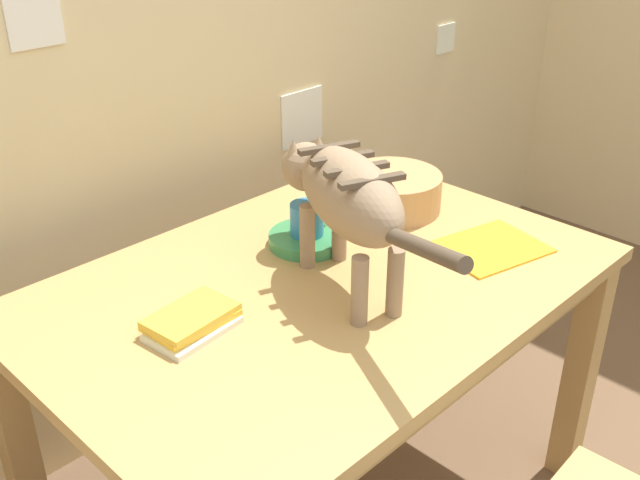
{
  "coord_description": "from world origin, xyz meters",
  "views": [
    {
      "loc": [
        -0.94,
        0.08,
        1.6
      ],
      "look_at": [
        0.11,
        1.11,
        0.83
      ],
      "focal_mm": 41.8,
      "sensor_mm": 36.0,
      "label": 1
    }
  ],
  "objects_px": {
    "coffee_mug": "(308,219)",
    "wicker_basket": "(392,191)",
    "magazine": "(490,248)",
    "dining_table": "(320,311)",
    "cat": "(345,195)",
    "book_stack": "(192,321)",
    "saucer_bowl": "(307,239)"
  },
  "relations": [
    {
      "from": "dining_table",
      "to": "book_stack",
      "type": "relative_size",
      "value": 6.69
    },
    {
      "from": "wicker_basket",
      "to": "cat",
      "type": "bearing_deg",
      "value": -155.33
    },
    {
      "from": "magazine",
      "to": "coffee_mug",
      "type": "bearing_deg",
      "value": 144.98
    },
    {
      "from": "saucer_bowl",
      "to": "coffee_mug",
      "type": "distance_m",
      "value": 0.06
    },
    {
      "from": "cat",
      "to": "saucer_bowl",
      "type": "xyz_separation_m",
      "value": [
        0.07,
        0.19,
        -0.2
      ]
    },
    {
      "from": "coffee_mug",
      "to": "cat",
      "type": "bearing_deg",
      "value": -111.97
    },
    {
      "from": "cat",
      "to": "wicker_basket",
      "type": "xyz_separation_m",
      "value": [
        0.38,
        0.18,
        -0.17
      ]
    },
    {
      "from": "magazine",
      "to": "wicker_basket",
      "type": "xyz_separation_m",
      "value": [
        0.01,
        0.32,
        0.05
      ]
    },
    {
      "from": "book_stack",
      "to": "wicker_basket",
      "type": "height_order",
      "value": "wicker_basket"
    },
    {
      "from": "cat",
      "to": "coffee_mug",
      "type": "height_order",
      "value": "cat"
    },
    {
      "from": "dining_table",
      "to": "cat",
      "type": "bearing_deg",
      "value": -66.0
    },
    {
      "from": "book_stack",
      "to": "magazine",
      "type": "bearing_deg",
      "value": -18.23
    },
    {
      "from": "coffee_mug",
      "to": "magazine",
      "type": "bearing_deg",
      "value": -48.63
    },
    {
      "from": "coffee_mug",
      "to": "magazine",
      "type": "height_order",
      "value": "coffee_mug"
    },
    {
      "from": "magazine",
      "to": "wicker_basket",
      "type": "bearing_deg",
      "value": 102.22
    },
    {
      "from": "saucer_bowl",
      "to": "magazine",
      "type": "distance_m",
      "value": 0.45
    },
    {
      "from": "cat",
      "to": "magazine",
      "type": "bearing_deg",
      "value": -0.2
    },
    {
      "from": "saucer_bowl",
      "to": "coffee_mug",
      "type": "xyz_separation_m",
      "value": [
        0.0,
        0.0,
        0.06
      ]
    },
    {
      "from": "coffee_mug",
      "to": "wicker_basket",
      "type": "relative_size",
      "value": 0.47
    },
    {
      "from": "magazine",
      "to": "book_stack",
      "type": "xyz_separation_m",
      "value": [
        -0.73,
        0.24,
        0.02
      ]
    },
    {
      "from": "dining_table",
      "to": "magazine",
      "type": "relative_size",
      "value": 5.13
    },
    {
      "from": "dining_table",
      "to": "wicker_basket",
      "type": "xyz_separation_m",
      "value": [
        0.4,
        0.12,
        0.14
      ]
    },
    {
      "from": "coffee_mug",
      "to": "book_stack",
      "type": "relative_size",
      "value": 0.63
    },
    {
      "from": "coffee_mug",
      "to": "wicker_basket",
      "type": "xyz_separation_m",
      "value": [
        0.3,
        -0.02,
        -0.02
      ]
    },
    {
      "from": "cat",
      "to": "wicker_basket",
      "type": "distance_m",
      "value": 0.45
    },
    {
      "from": "magazine",
      "to": "book_stack",
      "type": "bearing_deg",
      "value": 175.38
    },
    {
      "from": "coffee_mug",
      "to": "book_stack",
      "type": "height_order",
      "value": "coffee_mug"
    },
    {
      "from": "wicker_basket",
      "to": "book_stack",
      "type": "bearing_deg",
      "value": -173.65
    },
    {
      "from": "dining_table",
      "to": "coffee_mug",
      "type": "distance_m",
      "value": 0.23
    },
    {
      "from": "saucer_bowl",
      "to": "coffee_mug",
      "type": "bearing_deg",
      "value": 0.0
    },
    {
      "from": "dining_table",
      "to": "coffee_mug",
      "type": "bearing_deg",
      "value": 54.55
    },
    {
      "from": "magazine",
      "to": "dining_table",
      "type": "bearing_deg",
      "value": 167.26
    }
  ]
}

